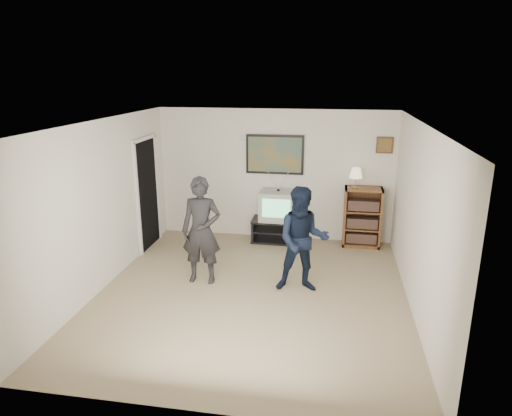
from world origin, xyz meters
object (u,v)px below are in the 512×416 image
(media_stand, at_px, (275,230))
(crt_television, at_px, (278,205))
(person_tall, at_px, (201,231))
(person_short, at_px, (303,240))
(bookshelf, at_px, (362,217))

(media_stand, height_order, crt_television, crt_television)
(media_stand, relative_size, crt_television, 1.34)
(person_tall, height_order, person_short, person_tall)
(bookshelf, xyz_separation_m, person_short, (-0.97, -2.02, 0.24))
(crt_television, distance_m, bookshelf, 1.58)
(bookshelf, distance_m, person_short, 2.26)
(person_tall, bearing_deg, media_stand, 63.16)
(crt_television, relative_size, person_tall, 0.40)
(crt_television, xyz_separation_m, person_short, (0.60, -1.97, 0.07))
(bookshelf, bearing_deg, crt_television, -178.18)
(media_stand, relative_size, person_short, 0.56)
(crt_television, bearing_deg, media_stand, -178.76)
(media_stand, distance_m, person_tall, 2.21)
(bookshelf, bearing_deg, media_stand, -178.23)
(crt_television, relative_size, bookshelf, 0.59)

